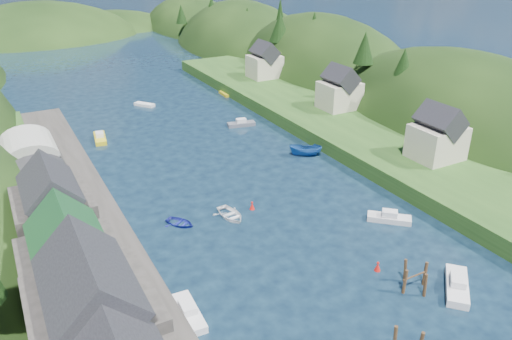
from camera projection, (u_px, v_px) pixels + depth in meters
ground at (195, 143)px, 85.75m from camera, size 600.00×600.00×0.00m
hillside_right at (322, 106)px, 128.31m from camera, size 36.00×245.56×48.00m
far_hills at (74, 61)px, 189.30m from camera, size 103.00×68.00×44.00m
hill_trees at (167, 61)px, 93.10m from camera, size 90.15×147.79×12.83m
quay_left at (88, 273)px, 51.08m from camera, size 12.00×110.00×2.00m
terrace_left_grass at (14, 293)px, 47.93m from camera, size 12.00×110.00×2.50m
quayside_buildings at (88, 313)px, 36.82m from camera, size 8.00×35.84×12.90m
boat_sheds at (36, 170)px, 63.47m from camera, size 7.00×21.00×7.50m
terrace_right at (347, 130)px, 88.17m from camera, size 16.00×120.00×2.40m
right_bank_cottages at (334, 91)px, 94.12m from camera, size 9.00×59.24×8.41m
piling_cluster_far at (415, 280)px, 50.00m from camera, size 3.28×3.05×3.27m
channel_buoy_near at (378, 267)px, 52.97m from camera, size 0.70×0.70×1.10m
channel_buoy_far at (252, 206)px, 64.92m from camera, size 0.70×0.70×1.10m
moored_boats at (262, 227)px, 59.82m from camera, size 35.86×88.46×2.41m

